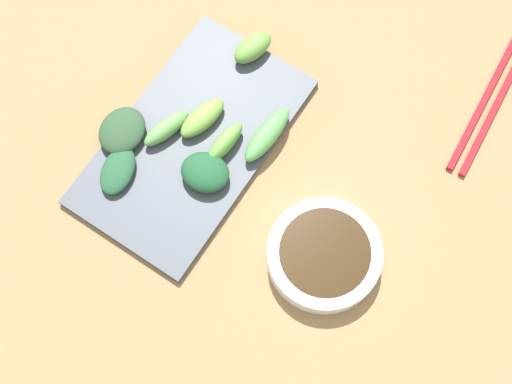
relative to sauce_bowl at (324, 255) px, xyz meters
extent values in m
cube|color=#98754D|center=(0.15, -0.02, -0.03)|extent=(2.10, 2.10, 0.02)
cylinder|color=white|center=(0.00, 0.00, 0.00)|extent=(0.14, 0.14, 0.03)
cylinder|color=#32200C|center=(0.00, 0.00, 0.01)|extent=(0.11, 0.11, 0.02)
cube|color=#454B55|center=(0.23, -0.04, -0.01)|extent=(0.19, 0.33, 0.01)
ellipsoid|color=#65A152|center=(0.26, -0.03, 0.01)|extent=(0.04, 0.07, 0.02)
ellipsoid|color=#235534|center=(0.28, 0.05, 0.00)|extent=(0.06, 0.08, 0.02)
ellipsoid|color=#5CAC57|center=(0.15, -0.09, 0.01)|extent=(0.03, 0.09, 0.03)
ellipsoid|color=#1E5330|center=(0.18, -0.01, 0.01)|extent=(0.07, 0.07, 0.03)
ellipsoid|color=#77A444|center=(0.23, -0.07, 0.01)|extent=(0.05, 0.08, 0.03)
ellipsoid|color=#6EB749|center=(0.19, -0.05, 0.01)|extent=(0.03, 0.07, 0.03)
ellipsoid|color=#2D4B30|center=(0.31, 0.00, 0.01)|extent=(0.07, 0.08, 0.02)
ellipsoid|color=#6AA443|center=(0.23, -0.19, 0.01)|extent=(0.05, 0.07, 0.03)
cube|color=red|center=(-0.08, -0.31, -0.01)|extent=(0.02, 0.23, 0.01)
cube|color=red|center=(-0.07, -0.31, -0.01)|extent=(0.02, 0.23, 0.01)
camera|label=1|loc=(-0.05, 0.23, 0.89)|focal=51.62mm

